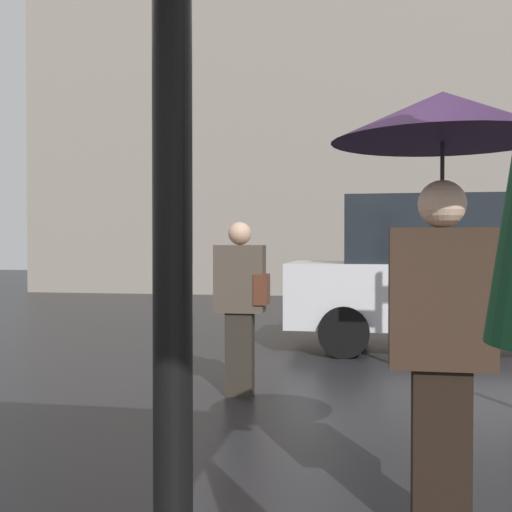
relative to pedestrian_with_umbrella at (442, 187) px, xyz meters
The scene contains 4 objects.
pedestrian_with_umbrella is the anchor object (origin of this frame).
pedestrian_with_bag 3.17m from the pedestrian_with_umbrella, 119.27° to the left, with size 0.50×0.24×1.61m.
parked_car_left 5.76m from the pedestrian_with_umbrella, 82.92° to the left, with size 4.35×1.87×2.03m.
building_block 16.94m from the pedestrian_with_umbrella, 94.25° to the left, with size 18.01×3.04×16.17m, color gray.
Camera 1 is at (0.82, -2.10, 1.41)m, focal length 44.93 mm.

